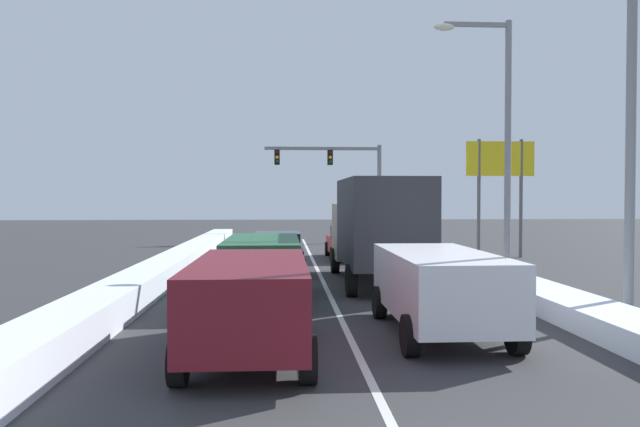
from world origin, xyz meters
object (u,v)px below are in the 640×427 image
suv_green_center_lane_second (262,263)px  sedan_charcoal_center_lane_third (277,252)px  traffic_light_gantry (344,171)px  box_truck_right_lane_second (378,225)px  roadside_sign_right (500,171)px  street_lamp_right_mid (498,127)px  suv_white_right_lane_nearest (439,284)px  sedan_red_right_lane_third (349,242)px  suv_maroon_center_lane_nearest (250,298)px  street_lamp_right_near (618,74)px

suv_green_center_lane_second → sedan_charcoal_center_lane_third: bearing=86.6°
traffic_light_gantry → box_truck_right_lane_second: bearing=-92.5°
box_truck_right_lane_second → roadside_sign_right: size_ratio=1.31×
box_truck_right_lane_second → street_lamp_right_mid: (4.18, 0.73, 3.27)m
suv_green_center_lane_second → roadside_sign_right: size_ratio=0.89×
suv_white_right_lane_nearest → roadside_sign_right: size_ratio=0.89×
roadside_sign_right → box_truck_right_lane_second: bearing=-130.0°
sedan_red_right_lane_third → suv_maroon_center_lane_nearest: bearing=-102.0°
street_lamp_right_near → street_lamp_right_mid: size_ratio=1.08×
box_truck_right_lane_second → street_lamp_right_near: street_lamp_right_near is taller
sedan_red_right_lane_third → suv_green_center_lane_second: bearing=-108.1°
box_truck_right_lane_second → traffic_light_gantry: 19.87m
suv_white_right_lane_nearest → box_truck_right_lane_second: box_truck_right_lane_second is taller
sedan_red_right_lane_third → street_lamp_right_near: (4.44, -14.34, 4.76)m
street_lamp_right_mid → roadside_sign_right: size_ratio=1.58×
suv_green_center_lane_second → street_lamp_right_near: 9.80m
box_truck_right_lane_second → street_lamp_right_mid: size_ratio=0.83×
suv_green_center_lane_second → sedan_charcoal_center_lane_third: 5.95m
suv_white_right_lane_nearest → street_lamp_right_near: street_lamp_right_near is taller
street_lamp_right_near → street_lamp_right_mid: (-0.24, 6.90, -0.35)m
street_lamp_right_near → roadside_sign_right: 14.86m
suv_maroon_center_lane_nearest → suv_green_center_lane_second: same height
suv_green_center_lane_second → roadside_sign_right: 15.72m
suv_green_center_lane_second → suv_maroon_center_lane_nearest: bearing=-90.2°
suv_maroon_center_lane_nearest → street_lamp_right_mid: size_ratio=0.56×
street_lamp_right_mid → roadside_sign_right: bearing=69.5°
suv_maroon_center_lane_nearest → sedan_charcoal_center_lane_third: bearing=88.2°
suv_maroon_center_lane_nearest → sedan_charcoal_center_lane_third: size_ratio=1.09×
sedan_charcoal_center_lane_third → suv_green_center_lane_second: bearing=-93.4°
sedan_red_right_lane_third → street_lamp_right_near: 15.75m
suv_white_right_lane_nearest → suv_green_center_lane_second: 5.80m
box_truck_right_lane_second → suv_maroon_center_lane_nearest: bearing=-112.6°
sedan_red_right_lane_third → roadside_sign_right: roadside_sign_right is taller
street_lamp_right_mid → roadside_sign_right: (2.86, 7.65, -1.16)m
sedan_charcoal_center_lane_third → roadside_sign_right: size_ratio=0.82×
traffic_light_gantry → suv_white_right_lane_nearest: bearing=-91.5°
suv_green_center_lane_second → roadside_sign_right: (10.64, 11.18, 3.00)m
sedan_red_right_lane_third → street_lamp_right_near: size_ratio=0.48×
traffic_light_gantry → suv_maroon_center_lane_nearest: bearing=-98.9°
suv_white_right_lane_nearest → sedan_red_right_lane_third: size_ratio=1.09×
traffic_light_gantry → street_lamp_right_mid: street_lamp_right_mid is taller
sedan_red_right_lane_third → traffic_light_gantry: bearing=85.7°
suv_maroon_center_lane_nearest → street_lamp_right_mid: 12.94m
street_lamp_right_mid → traffic_light_gantry: bearing=100.0°
suv_white_right_lane_nearest → sedan_charcoal_center_lane_third: size_ratio=1.09×
suv_white_right_lane_nearest → suv_green_center_lane_second: (-3.73, 4.44, 0.00)m
suv_maroon_center_lane_nearest → sedan_charcoal_center_lane_third: 11.86m
suv_white_right_lane_nearest → street_lamp_right_mid: size_ratio=0.56×
suv_white_right_lane_nearest → roadside_sign_right: bearing=66.2°
sedan_red_right_lane_third → suv_green_center_lane_second: (-3.58, -10.98, 0.25)m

